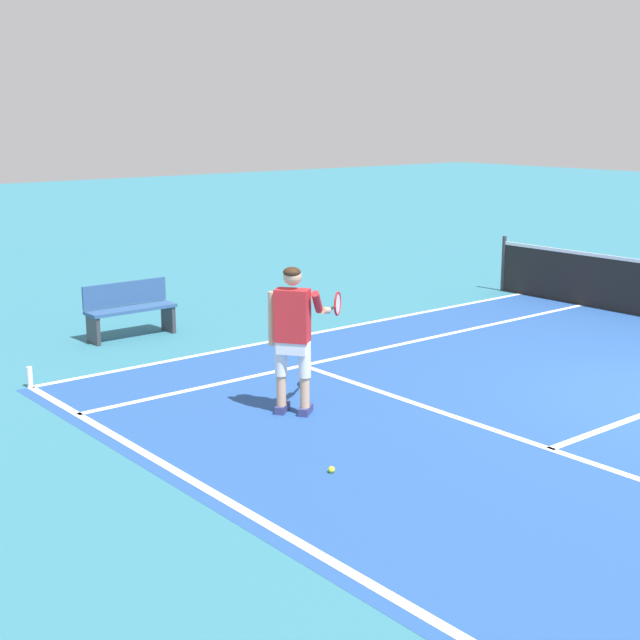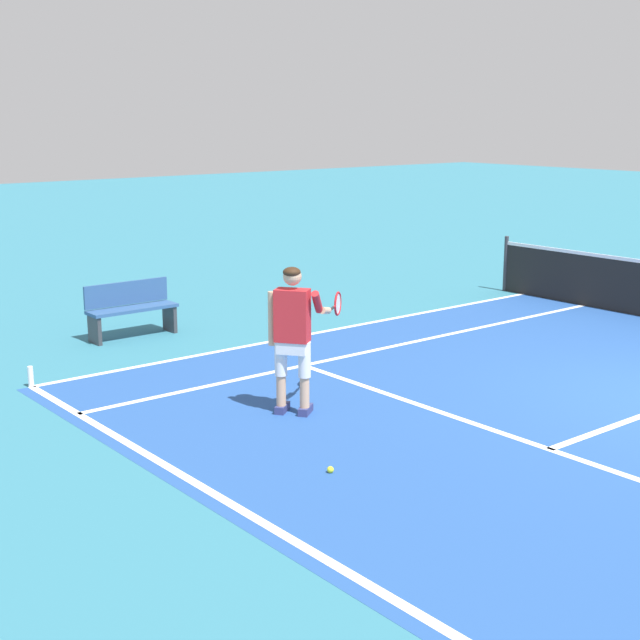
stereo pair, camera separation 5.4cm
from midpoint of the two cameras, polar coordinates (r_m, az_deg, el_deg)
The scene contains 9 objects.
court_inner_surface at distance 10.95m, azimuth 18.99°, elevation -5.83°, with size 10.98×10.09×0.00m, color #234C93.
line_baseline at distance 7.53m, azimuth -1.64°, elevation -13.72°, with size 10.98×0.10×0.01m, color white.
line_service at distance 9.72m, azimuth 14.06°, elevation -7.85°, with size 8.23×0.10×0.01m, color white.
line_singles_left at distance 13.45m, azimuth 4.03°, elevation -1.73°, with size 0.10×9.69×0.01m, color white.
line_doubles_left at distance 14.45m, azimuth 0.30°, elevation -0.68°, with size 0.10×9.69×0.01m, color white.
tennis_player at distance 10.27m, azimuth -1.80°, elevation -0.61°, with size 0.62×1.21×1.71m.
tennis_ball_near_feet at distance 8.84m, azimuth 0.55°, elevation -9.36°, with size 0.07×0.07×0.07m, color #CCE02D.
courtside_bench at distance 14.28m, azimuth -11.97°, elevation 0.72°, with size 0.40×1.40×0.85m.
water_bottle at distance 12.04m, azimuth -17.86°, elevation -3.43°, with size 0.07×0.07×0.27m, color white.
Camera 1 is at (5.34, -10.06, 3.36)m, focal length 51.02 mm.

